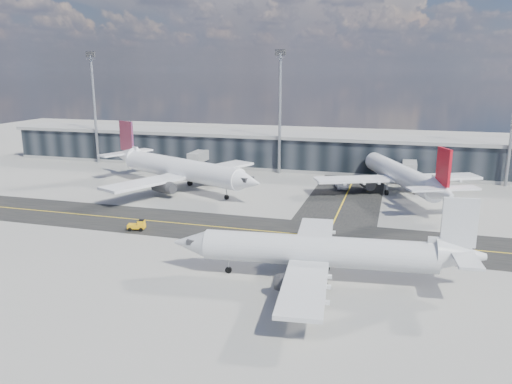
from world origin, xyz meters
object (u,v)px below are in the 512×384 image
Objects in this scene: airliner_redtail at (401,175)px; baggage_tug at (138,225)px; airliner_af at (179,169)px; airliner_near at (323,252)px; service_van at (342,185)px.

airliner_redtail reaches higher than baggage_tug.
airliner_af reaches higher than airliner_near.
airliner_af is 28.20m from baggage_tug.
airliner_af is 1.15× the size of airliner_near.
airliner_redtail is at bearing -16.44° from airliner_near.
baggage_tug is (-30.47, 10.82, -2.73)m from airliner_near.
baggage_tug is at bearing 36.19° from airliner_af.
service_van is at bearing -2.01° from airliner_near.
airliner_af is at bearing 37.39° from airliner_near.
service_van is (-3.27, 48.15, -2.85)m from airliner_near.
airliner_near is 32.45m from baggage_tug.
baggage_tug is (-39.06, -35.35, -3.09)m from airliner_redtail.
airliner_near is 48.35m from service_van.
airliner_near is (-8.60, -46.17, -0.36)m from airliner_redtail.
service_van is (32.76, 9.91, -3.59)m from airliner_af.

